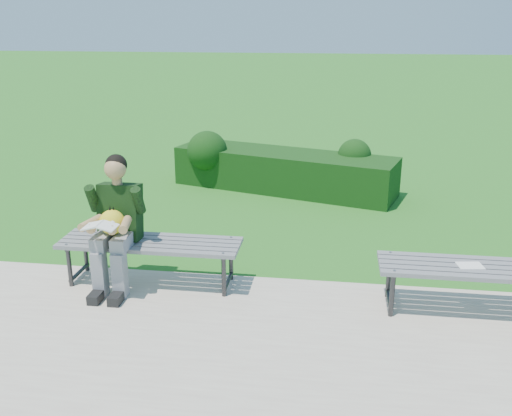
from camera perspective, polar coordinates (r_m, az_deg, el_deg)
name	(u,v)px	position (r m, az deg, el deg)	size (l,w,h in m)	color
ground	(262,279)	(5.96, 0.63, -7.10)	(80.00, 80.00, 0.00)	#3A7D23
walkway	(232,378)	(4.46, -2.41, -16.65)	(30.00, 3.50, 0.02)	beige
hedge	(279,168)	(8.93, 2.32, 4.05)	(3.56, 1.83, 0.89)	#10400E
bench_left	(150,246)	(5.78, -10.53, -3.78)	(1.80, 0.50, 0.46)	gray
bench_right	(481,272)	(5.50, 21.57, -5.98)	(1.80, 0.50, 0.46)	gray
seated_boy	(115,220)	(5.69, -13.87, -1.14)	(0.56, 0.76, 1.31)	slate
paper_sheet	(470,266)	(5.46, 20.62, -5.40)	(0.24, 0.19, 0.01)	white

